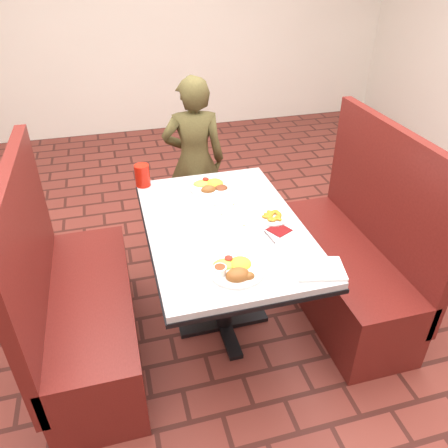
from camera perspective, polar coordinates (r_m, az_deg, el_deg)
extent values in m
plane|color=brown|center=(2.78, 0.00, -13.11)|extent=(7.00, 7.00, 0.00)
cube|color=white|center=(5.42, -10.90, 26.10)|extent=(6.00, 0.04, 2.80)
cube|color=#BBBEC0|center=(2.30, 0.00, -0.37)|extent=(0.80, 1.20, 0.03)
cube|color=black|center=(2.32, 0.00, -0.93)|extent=(0.81, 1.21, 0.02)
cylinder|color=black|center=(2.53, 0.00, -7.48)|extent=(0.10, 0.10, 0.69)
cube|color=black|center=(2.76, 0.00, -12.89)|extent=(0.55, 0.08, 0.03)
cube|color=black|center=(2.76, 0.00, -12.89)|extent=(0.08, 0.55, 0.03)
cube|color=maroon|center=(2.58, -16.68, -12.26)|extent=(0.45, 1.20, 0.45)
cube|color=maroon|center=(2.31, -23.94, -4.48)|extent=(0.06, 1.20, 0.95)
cube|color=maroon|center=(2.86, 14.76, -6.69)|extent=(0.45, 1.20, 0.45)
cube|color=maroon|center=(2.71, 20.26, 2.05)|extent=(0.06, 1.20, 0.95)
imported|color=brown|center=(3.28, -3.88, 8.18)|extent=(0.50, 0.36, 1.26)
cylinder|color=white|center=(1.97, 1.64, -6.09)|extent=(0.25, 0.25, 0.01)
ellipsoid|color=yellow|center=(1.98, 2.16, -4.70)|extent=(0.10, 0.10, 0.05)
ellipsoid|color=#82AC45|center=(1.98, -0.04, -4.97)|extent=(0.10, 0.08, 0.03)
cylinder|color=red|center=(2.00, 0.60, -4.47)|extent=(0.04, 0.04, 0.01)
ellipsoid|color=#935625|center=(1.91, 1.83, -6.17)|extent=(0.11, 0.08, 0.06)
ellipsoid|color=#935625|center=(1.91, 3.16, -6.49)|extent=(0.06, 0.04, 0.04)
cylinder|color=white|center=(1.93, -0.54, -6.05)|extent=(0.06, 0.06, 0.04)
cylinder|color=#652C13|center=(1.92, -0.54, -5.64)|extent=(0.05, 0.05, 0.00)
cylinder|color=white|center=(2.63, -1.66, 4.78)|extent=(0.26, 0.26, 0.02)
ellipsoid|color=yellow|center=(2.65, -1.24, 5.78)|extent=(0.11, 0.11, 0.05)
ellipsoid|color=#82AC45|center=(2.65, -2.93, 5.58)|extent=(0.11, 0.09, 0.03)
cylinder|color=red|center=(2.67, -2.41, 5.89)|extent=(0.04, 0.04, 0.01)
ellipsoid|color=brown|center=(2.60, -0.35, 5.00)|extent=(0.08, 0.08, 0.03)
ellipsoid|color=#935625|center=(2.57, -2.06, 4.91)|extent=(0.09, 0.07, 0.05)
cylinder|color=white|center=(2.35, 6.35, 0.83)|extent=(0.17, 0.17, 0.01)
cube|color=#630E10|center=(2.26, 7.22, -0.76)|extent=(0.14, 0.14, 0.00)
cube|color=silver|center=(2.20, 5.93, -1.70)|extent=(0.02, 0.12, 0.00)
cylinder|color=red|center=(2.68, -10.61, 6.26)|extent=(0.09, 0.09, 0.13)
cube|color=silver|center=(2.03, 12.33, -5.76)|extent=(0.25, 0.21, 0.01)
cube|color=#BBBABF|center=(1.98, 0.53, -5.68)|extent=(0.05, 0.15, 0.00)
cube|color=silver|center=(1.99, 0.91, -5.60)|extent=(0.04, 0.16, 0.00)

